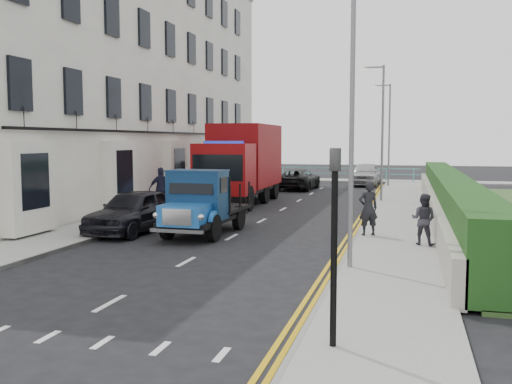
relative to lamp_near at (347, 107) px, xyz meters
name	(u,v)px	position (x,y,z in m)	size (l,w,h in m)	color
ground	(211,248)	(-4.18, 2.00, -4.00)	(120.00, 120.00, 0.00)	black
pavement_west	(171,207)	(-9.38, 11.00, -3.94)	(2.40, 38.00, 0.12)	gray
pavement_east	(399,214)	(1.12, 11.00, -3.94)	(2.60, 38.00, 0.12)	gray
promenade	(335,180)	(-4.18, 31.00, -3.94)	(30.00, 2.50, 0.12)	gray
sea_plane	(364,165)	(-4.18, 62.00, -4.00)	(120.00, 120.00, 0.00)	#4C5D68
terrace_west	(127,68)	(-13.65, 15.00, 3.17)	(6.31, 30.20, 14.25)	white
garden_east	(447,196)	(3.03, 11.00, -3.10)	(1.45, 28.00, 1.75)	#B2AD9E
seafront_railing	(333,174)	(-4.18, 30.20, -3.42)	(13.00, 0.08, 1.11)	#59B2A5
lamp_near	(347,107)	(0.00, 0.00, 0.00)	(1.23, 0.18, 7.00)	slate
lamp_mid	(380,125)	(0.00, 16.00, 0.00)	(1.23, 0.18, 7.00)	slate
lamp_far	(387,129)	(0.00, 26.00, 0.00)	(1.23, 0.18, 7.00)	slate
traffic_signal	(334,217)	(0.42, -5.50, -1.92)	(0.16, 0.20, 3.10)	black
bedford_lorry	(199,207)	(-5.24, 3.83, -2.98)	(1.97, 4.72, 2.20)	black
red_lorry	(242,161)	(-6.75, 13.94, -1.86)	(2.74, 7.72, 4.02)	black
parked_car_front	(134,211)	(-7.78, 4.10, -3.24)	(1.79, 4.44, 1.51)	black
parked_car_mid	(214,193)	(-7.78, 12.61, -3.37)	(1.34, 3.83, 1.26)	#627DD3
parked_car_rear	(239,187)	(-7.30, 15.19, -3.27)	(2.05, 5.03, 1.46)	silver
seafront_car_left	(298,179)	(-5.53, 22.77, -3.33)	(2.22, 4.83, 1.34)	black
seafront_car_right	(366,174)	(-1.51, 27.37, -3.17)	(1.95, 4.84, 1.65)	#B0AFB4
pedestrian_east_near	(368,208)	(0.22, 4.86, -2.99)	(0.65, 0.43, 1.78)	black
pedestrian_east_far	(423,219)	(1.92, 3.56, -3.11)	(0.74, 0.58, 1.53)	#33313C
pedestrian_west_near	(161,189)	(-9.05, 9.20, -2.93)	(1.12, 0.46, 1.90)	#1C1D33
pedestrian_west_far	(234,177)	(-8.58, 18.40, -2.95)	(0.91, 0.59, 1.86)	#443731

